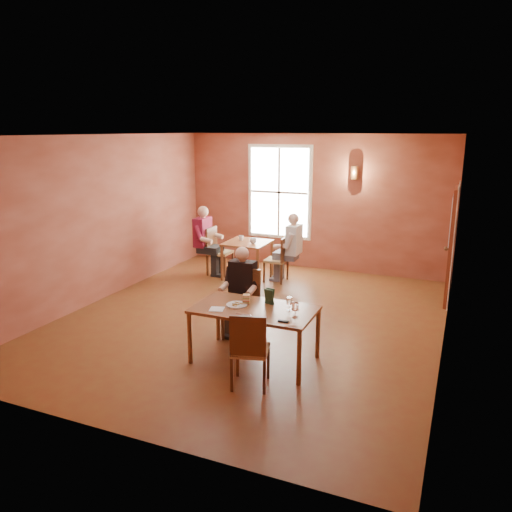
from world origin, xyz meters
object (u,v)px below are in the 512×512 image
at_px(diner_main, 240,297).
at_px(chair_diner_white, 276,259).
at_px(main_table, 255,334).
at_px(chair_diner_maroon, 220,251).
at_px(second_table, 247,260).
at_px(diner_white, 278,249).
at_px(chair_empty, 251,348).
at_px(diner_maroon, 219,242).
at_px(chair_diner_main, 241,305).

relative_size(diner_main, chair_diner_white, 1.38).
xyz_separation_m(main_table, chair_diner_maroon, (-2.34, 3.58, 0.13)).
bearing_deg(second_table, diner_white, 0.00).
bearing_deg(diner_white, chair_diner_white, 90.00).
relative_size(chair_empty, diner_maroon, 0.68).
height_order(diner_main, diner_white, diner_white).
bearing_deg(chair_diner_maroon, chair_diner_main, 32.12).
distance_m(chair_diner_white, diner_white, 0.22).
bearing_deg(second_table, diner_maroon, 180.00).
xyz_separation_m(main_table, diner_white, (-1.01, 3.58, 0.31)).
bearing_deg(chair_diner_white, main_table, -163.83).
relative_size(chair_diner_main, diner_white, 0.75).
relative_size(second_table, chair_diner_white, 0.93).
height_order(main_table, chair_diner_white, chair_diner_white).
xyz_separation_m(chair_diner_main, chair_diner_white, (-0.54, 2.93, -0.04)).
height_order(chair_empty, second_table, chair_empty).
bearing_deg(diner_maroon, chair_diner_main, 32.54).
height_order(chair_empty, chair_diner_white, chair_empty).
relative_size(chair_diner_main, chair_diner_maroon, 1.01).
bearing_deg(diner_white, diner_main, -170.28).
bearing_deg(main_table, chair_diner_white, 106.17).
bearing_deg(diner_maroon, chair_empty, 31.51).
distance_m(diner_main, chair_diner_maroon, 3.48).
bearing_deg(chair_diner_white, chair_diner_main, -169.61).
relative_size(main_table, diner_white, 1.17).
xyz_separation_m(main_table, chair_empty, (0.22, -0.65, 0.11)).
relative_size(diner_white, chair_diner_maroon, 1.35).
bearing_deg(chair_diner_maroon, second_table, 90.00).
bearing_deg(diner_white, chair_diner_main, -170.18).
bearing_deg(chair_diner_white, diner_maroon, 90.00).
height_order(chair_empty, diner_white, diner_white).
bearing_deg(chair_diner_main, chair_empty, 119.09).
xyz_separation_m(main_table, chair_diner_white, (-1.04, 3.58, 0.09)).
bearing_deg(second_table, chair_diner_white, 0.00).
bearing_deg(main_table, chair_diner_main, 127.57).
bearing_deg(chair_diner_white, chair_diner_maroon, 90.00).
distance_m(chair_diner_white, chair_diner_maroon, 1.30).
distance_m(chair_diner_main, chair_diner_maroon, 3.45).
relative_size(chair_diner_white, diner_white, 0.68).
height_order(main_table, chair_diner_maroon, chair_diner_maroon).
relative_size(diner_main, chair_empty, 1.33).
height_order(chair_diner_white, chair_diner_maroon, chair_diner_maroon).
xyz_separation_m(chair_diner_main, chair_diner_maroon, (-1.84, 2.93, -0.00)).
xyz_separation_m(diner_white, diner_maroon, (-1.36, 0.00, 0.03)).
xyz_separation_m(diner_main, second_table, (-1.19, 2.96, -0.26)).
bearing_deg(chair_diner_white, chair_empty, -163.41).
xyz_separation_m(second_table, chair_diner_maroon, (-0.65, 0.00, 0.12)).
bearing_deg(diner_maroon, diner_main, 32.28).
xyz_separation_m(chair_diner_main, diner_white, (-0.51, 2.93, 0.18)).
relative_size(main_table, diner_main, 1.24).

